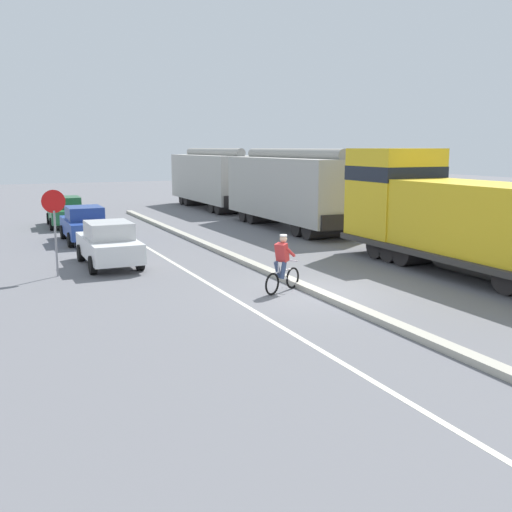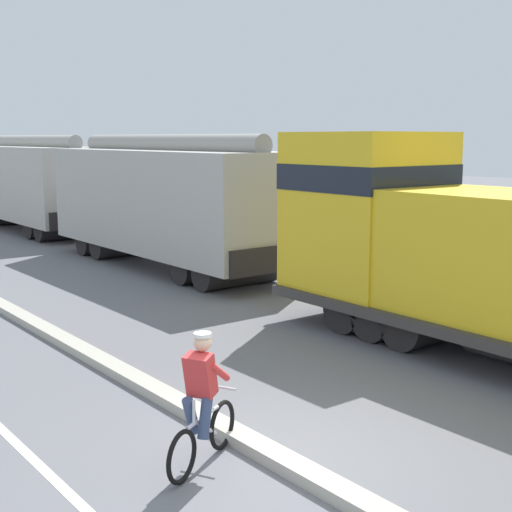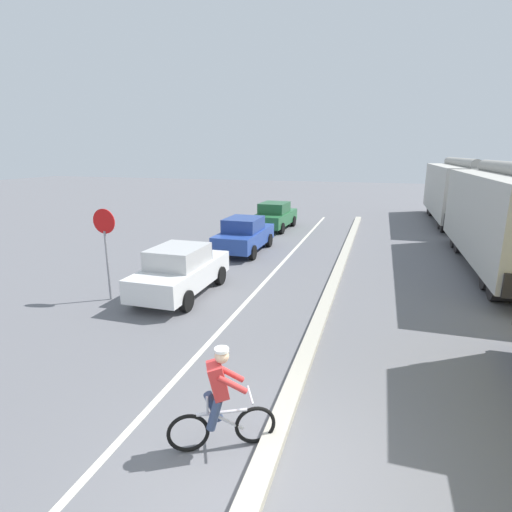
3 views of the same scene
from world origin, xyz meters
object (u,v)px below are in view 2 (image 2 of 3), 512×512
Objects in this scene: locomotive at (510,265)px; hopper_car_lead at (166,202)px; hopper_car_middle at (31,184)px; cyclist at (202,404)px.

locomotive reaches higher than hopper_car_lead.
hopper_car_lead and hopper_car_middle have the same top height.
hopper_car_lead is at bearing -90.00° from hopper_car_middle.
cyclist is at bearing -105.93° from hopper_car_middle.
cyclist is (-6.83, -12.32, -1.26)m from hopper_car_lead.
cyclist is at bearing -119.00° from hopper_car_lead.
hopper_car_middle is at bearing 74.07° from cyclist.
hopper_car_middle is 6.18× the size of cyclist.
locomotive is 1.10× the size of hopper_car_middle.
hopper_car_middle is (0.00, 23.76, 0.28)m from locomotive.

